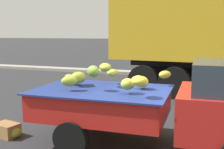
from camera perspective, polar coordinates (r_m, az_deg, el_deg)
curb_strip at (r=14.71m, az=16.20°, el=-0.24°), size 80.00×0.80×0.16m
pickup_truck at (r=5.34m, az=17.10°, el=-6.12°), size 4.75×2.01×1.70m
fallen_banana_bunch_near_tailgate at (r=6.40m, az=-18.98°, el=-11.06°), size 0.27×0.30×0.21m
produce_crate at (r=6.53m, az=-20.54°, el=-10.44°), size 0.58×0.45×0.28m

